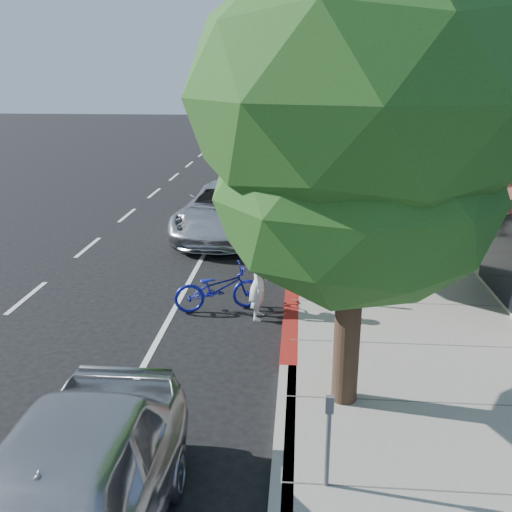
# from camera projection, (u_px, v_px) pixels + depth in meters

# --- Properties ---
(ground) EXTENTS (120.00, 120.00, 0.00)m
(ground) POSITION_uv_depth(u_px,v_px,m) (289.00, 347.00, 10.98)
(ground) COLOR black
(ground) RESTS_ON ground
(sidewalk) EXTENTS (4.60, 56.00, 0.15)m
(sidewalk) POSITION_uv_depth(u_px,v_px,m) (367.00, 233.00, 18.36)
(sidewalk) COLOR gray
(sidewalk) RESTS_ON ground
(curb) EXTENTS (0.30, 56.00, 0.15)m
(curb) POSITION_uv_depth(u_px,v_px,m) (295.00, 232.00, 18.54)
(curb) COLOR #9E998E
(curb) RESTS_ON ground
(curb_red_segment) EXTENTS (0.32, 4.00, 0.15)m
(curb_red_segment) POSITION_uv_depth(u_px,v_px,m) (291.00, 321.00, 11.90)
(curb_red_segment) COLOR maroon
(curb_red_segment) RESTS_ON ground
(storefront_building) EXTENTS (10.00, 36.00, 7.00)m
(storefront_building) POSITION_uv_depth(u_px,v_px,m) (509.00, 106.00, 26.23)
(storefront_building) COLOR beige
(storefront_building) RESTS_ON ground
(street_tree_0) EXTENTS (4.75, 4.75, 7.55)m
(street_tree_0) POSITION_uv_depth(u_px,v_px,m) (360.00, 105.00, 7.58)
(street_tree_0) COLOR black
(street_tree_0) RESTS_ON ground
(street_tree_1) EXTENTS (5.06, 5.06, 7.91)m
(street_tree_1) POSITION_uv_depth(u_px,v_px,m) (336.00, 81.00, 13.20)
(street_tree_1) COLOR black
(street_tree_1) RESTS_ON ground
(street_tree_2) EXTENTS (4.39, 4.39, 7.36)m
(street_tree_2) POSITION_uv_depth(u_px,v_px,m) (326.00, 86.00, 18.97)
(street_tree_2) COLOR black
(street_tree_2) RESTS_ON ground
(street_tree_3) EXTENTS (5.54, 5.54, 8.28)m
(street_tree_3) POSITION_uv_depth(u_px,v_px,m) (321.00, 72.00, 24.52)
(street_tree_3) COLOR black
(street_tree_3) RESTS_ON ground
(street_tree_4) EXTENTS (4.53, 4.53, 7.84)m
(street_tree_4) POSITION_uv_depth(u_px,v_px,m) (318.00, 74.00, 30.25)
(street_tree_4) COLOR black
(street_tree_4) RESTS_ON ground
(street_tree_5) EXTENTS (4.10, 4.10, 7.17)m
(street_tree_5) POSITION_uv_depth(u_px,v_px,m) (315.00, 80.00, 36.06)
(street_tree_5) COLOR black
(street_tree_5) RESTS_ON ground
(cyclist) EXTENTS (0.40, 0.59, 1.59)m
(cyclist) POSITION_uv_depth(u_px,v_px,m) (258.00, 283.00, 12.02)
(cyclist) COLOR white
(cyclist) RESTS_ON ground
(bicycle) EXTENTS (2.06, 1.25, 1.02)m
(bicycle) POSITION_uv_depth(u_px,v_px,m) (218.00, 288.00, 12.52)
(bicycle) COLOR #151994
(bicycle) RESTS_ON ground
(silver_suv) EXTENTS (3.08, 6.01, 1.62)m
(silver_suv) POSITION_uv_depth(u_px,v_px,m) (227.00, 210.00, 18.27)
(silver_suv) COLOR silver
(silver_suv) RESTS_ON ground
(dark_sedan) EXTENTS (1.77, 4.76, 1.55)m
(dark_sedan) POSITION_uv_depth(u_px,v_px,m) (285.00, 184.00, 22.53)
(dark_sedan) COLOR black
(dark_sedan) RESTS_ON ground
(white_pickup) EXTENTS (2.59, 5.27, 1.47)m
(white_pickup) POSITION_uv_depth(u_px,v_px,m) (286.00, 171.00, 25.81)
(white_pickup) COLOR #BABABA
(white_pickup) RESTS_ON ground
(dark_suv_far) EXTENTS (2.08, 4.58, 1.52)m
(dark_suv_far) POSITION_uv_depth(u_px,v_px,m) (289.00, 140.00, 36.86)
(dark_suv_far) COLOR black
(dark_suv_far) RESTS_ON ground
(pedestrian) EXTENTS (1.02, 0.95, 1.66)m
(pedestrian) POSITION_uv_depth(u_px,v_px,m) (380.00, 207.00, 17.92)
(pedestrian) COLOR black
(pedestrian) RESTS_ON sidewalk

